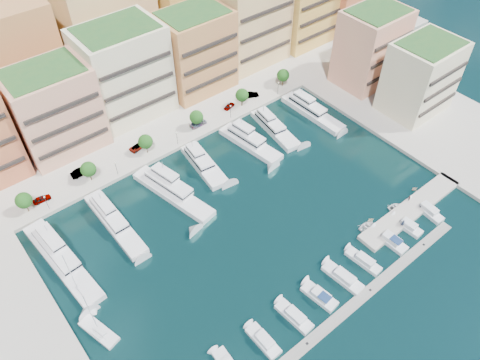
{
  "coord_description": "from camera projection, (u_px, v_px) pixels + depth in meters",
  "views": [
    {
      "loc": [
        -45.93,
        -51.99,
        84.38
      ],
      "look_at": [
        1.52,
        6.63,
        6.0
      ],
      "focal_mm": 35.0,
      "sensor_mm": 36.0,
      "label": 1
    }
  ],
  "objects": [
    {
      "name": "finger_pier",
      "position": [
        410.0,
        211.0,
        110.09
      ],
      "size": [
        32.0,
        5.0,
        2.0
      ],
      "primitive_type": "cube",
      "color": "#9E998E",
      "rests_on": "ground"
    },
    {
      "name": "tender_0",
      "position": [
        367.0,
        226.0,
        106.36
      ],
      "size": [
        4.24,
        3.07,
        0.87
      ],
      "primitive_type": "imported",
      "rotation": [
        0.0,
        0.0,
        1.55
      ],
      "color": "white",
      "rests_on": "ground"
    },
    {
      "name": "tree_1",
      "position": [
        88.0,
        169.0,
        113.03
      ],
      "size": [
        3.8,
        3.8,
        5.65
      ],
      "color": "#473323",
      "rests_on": "north_quay"
    },
    {
      "name": "cruiser_3",
      "position": [
        294.0,
        317.0,
        90.78
      ],
      "size": [
        3.28,
        8.33,
        2.55
      ],
      "color": "silver",
      "rests_on": "ground"
    },
    {
      "name": "apartment_4",
      "position": [
        195.0,
        51.0,
        135.3
      ],
      "size": [
        20.0,
        15.5,
        23.8
      ],
      "color": "#C28848",
      "rests_on": "north_quay"
    },
    {
      "name": "car_4",
      "position": [
        229.0,
        106.0,
        135.49
      ],
      "size": [
        4.16,
        2.58,
        1.32
      ],
      "primitive_type": "imported",
      "rotation": [
        0.0,
        0.0,
        1.85
      ],
      "color": "gray",
      "rests_on": "north_quay"
    },
    {
      "name": "cruiser_8",
      "position": [
        407.0,
        226.0,
        106.22
      ],
      "size": [
        2.95,
        7.28,
        2.55
      ],
      "color": "silver",
      "rests_on": "ground"
    },
    {
      "name": "person_1",
      "position": [
        409.0,
        198.0,
        110.47
      ],
      "size": [
        0.95,
        0.93,
        1.55
      ],
      "primitive_type": "imported",
      "rotation": [
        0.0,
        0.0,
        3.82
      ],
      "color": "#442C28",
      "rests_on": "finger_pier"
    },
    {
      "name": "cruiser_4",
      "position": [
        320.0,
        296.0,
        93.82
      ],
      "size": [
        3.76,
        7.97,
        2.66
      ],
      "color": "silver",
      "rests_on": "ground"
    },
    {
      "name": "cruiser_9",
      "position": [
        427.0,
        210.0,
        109.48
      ],
      "size": [
        3.21,
        8.55,
        2.55
      ],
      "color": "silver",
      "rests_on": "ground"
    },
    {
      "name": "apartment_east_b",
      "position": [
        421.0,
        77.0,
        128.83
      ],
      "size": [
        18.0,
        14.5,
        20.8
      ],
      "color": "beige",
      "rests_on": "east_quay"
    },
    {
      "name": "hillside",
      "position": [
        56.0,
        33.0,
        168.15
      ],
      "size": [
        240.0,
        40.0,
        58.0
      ],
      "primitive_type": "cube",
      "color": "#1F3315",
      "rests_on": "ground"
    },
    {
      "name": "tender_1",
      "position": [
        371.0,
        220.0,
        107.59
      ],
      "size": [
        2.05,
        1.88,
        0.91
      ],
      "primitive_type": "imported",
      "rotation": [
        0.0,
        0.0,
        1.32
      ],
      "color": "beige",
      "rests_on": "ground"
    },
    {
      "name": "lamppost_3",
      "position": [
        231.0,
        110.0,
        130.77
      ],
      "size": [
        0.3,
        0.3,
        4.2
      ],
      "color": "black",
      "rests_on": "north_quay"
    },
    {
      "name": "lamppost_2",
      "position": [
        177.0,
        136.0,
        122.92
      ],
      "size": [
        0.3,
        0.3,
        4.2
      ],
      "color": "black",
      "rests_on": "north_quay"
    },
    {
      "name": "yacht_1",
      "position": [
        113.0,
        220.0,
        106.69
      ],
      "size": [
        4.4,
        22.65,
        7.3
      ],
      "color": "silver",
      "rests_on": "ground"
    },
    {
      "name": "tree_2",
      "position": [
        145.0,
        142.0,
        120.01
      ],
      "size": [
        3.8,
        3.8,
        5.65
      ],
      "color": "#473323",
      "rests_on": "north_quay"
    },
    {
      "name": "cruiser_2",
      "position": [
        264.0,
        341.0,
        87.34
      ],
      "size": [
        2.76,
        7.61,
        2.55
      ],
      "color": "silver",
      "rests_on": "ground"
    },
    {
      "name": "yacht_3",
      "position": [
        203.0,
        162.0,
        119.77
      ],
      "size": [
        6.93,
        17.64,
        7.3
      ],
      "color": "silver",
      "rests_on": "ground"
    },
    {
      "name": "lamppost_0",
      "position": [
        46.0,
        201.0,
        107.22
      ],
      "size": [
        0.3,
        0.3,
        4.2
      ],
      "color": "black",
      "rests_on": "north_quay"
    },
    {
      "name": "yacht_6",
      "position": [
        310.0,
        110.0,
        134.86
      ],
      "size": [
        5.01,
        21.51,
        7.3
      ],
      "color": "silver",
      "rests_on": "ground"
    },
    {
      "name": "apartment_2",
      "position": [
        55.0,
        110.0,
        116.9
      ],
      "size": [
        20.0,
        15.5,
        22.8
      ],
      "color": "tan",
      "rests_on": "north_quay"
    },
    {
      "name": "lamppost_1",
      "position": [
        116.0,
        166.0,
        115.07
      ],
      "size": [
        0.3,
        0.3,
        4.2
      ],
      "color": "black",
      "rests_on": "north_quay"
    },
    {
      "name": "tree_3",
      "position": [
        196.0,
        117.0,
        126.99
      ],
      "size": [
        3.8,
        3.8,
        5.65
      ],
      "color": "#473323",
      "rests_on": "north_quay"
    },
    {
      "name": "cruiser_6",
      "position": [
        364.0,
        261.0,
        99.66
      ],
      "size": [
        3.19,
        8.35,
        2.55
      ],
      "color": "silver",
      "rests_on": "ground"
    },
    {
      "name": "yacht_5",
      "position": [
        273.0,
        126.0,
        129.76
      ],
      "size": [
        7.0,
        19.08,
        7.3
      ],
      "color": "silver",
      "rests_on": "ground"
    },
    {
      "name": "sailboat_1",
      "position": [
        99.0,
        332.0,
        88.85
      ],
      "size": [
        4.96,
        9.01,
        13.2
      ],
      "color": "silver",
      "rests_on": "ground"
    },
    {
      "name": "tree_4",
      "position": [
        242.0,
        95.0,
        133.97
      ],
      "size": [
        3.8,
        3.8,
        5.65
      ],
      "color": "#473323",
      "rests_on": "north_quay"
    },
    {
      "name": "lamppost_4",
      "position": [
        278.0,
        86.0,
        138.63
      ],
      "size": [
        0.3,
        0.3,
        4.2
      ],
      "color": "black",
      "rests_on": "north_quay"
    },
    {
      "name": "apartment_5",
      "position": [
        249.0,
        20.0,
        144.89
      ],
      "size": [
        22.0,
        16.5,
        26.8
      ],
      "color": "#F1D27F",
      "rests_on": "north_quay"
    },
    {
      "name": "apartment_3",
      "position": [
        124.0,
        72.0,
        126.06
      ],
      "size": [
        22.0,
        16.5,
        25.8
      ],
      "color": "beige",
      "rests_on": "north_quay"
    },
    {
      "name": "car_1",
      "position": [
        81.0,
        172.0,
        116.49
      ],
      "size": [
        5.28,
        1.96,
        1.72
      ],
      "primitive_type": "imported",
      "rotation": [
        0.0,
        0.0,
        1.54
      ],
      "color": "gray",
      "rests_on": "north_quay"
    },
    {
      "name": "yacht_4",
      "position": [
        249.0,
        141.0,
        125.56
      ],
      "size": [
        7.12,
        19.93,
        7.3
      ],
      "color": "silver",
      "rests_on": "ground"
    },
    {
      "name": "apartment_east_a",
      "position": [
        371.0,
        47.0,
        137.81
      ],
      "size": [
        18.0,
        14.5,
        22.8
      ],
      "color": "tan",
      "rests_on": "east_quay"
    },
    {
      "name": "backblock_2",
      "position": [
        107.0,
        25.0,
        139.4
      ],
      "size": [
        26.0,
        18.0,
        30.0
      ],
      "primitive_type": "cube",
      "color": "#F1D27F",
      "rests_on": "north_quay"
    },
    {
      "name": "car_3",
      "position": [
        198.0,
        123.0,
        129.86
      ],
      "size": [
        5.33,
        2.35,
        1.52
      ],
      "primitive_type": "imported",
      "rotation": [
        0.0,
        0.0,
        1.61
      ],
      "color": "gray",
      "rests_on": "north_quay"
    },
    {
      "name": "north_quay",
      "position": [
        122.0,
        94.0,
        142.28
      ],
      "size": [
        220.0,
        64.0,
        2.0
      ],
      "primitive_type": "cube",
      "color": "#9E998E",
      "rests_on": "ground"
    },
    {
      "name": "cruiser_5",
      "position": [
        343.0,
        278.0,
        96.84
      ],
      "size": [
        3.7,
        9.39,
        2.55
      ],
      "color": "silver",
      "rests_on": "ground"
    },
    {
      "name": "tree_0",
      "position": [
        24.0,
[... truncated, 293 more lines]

